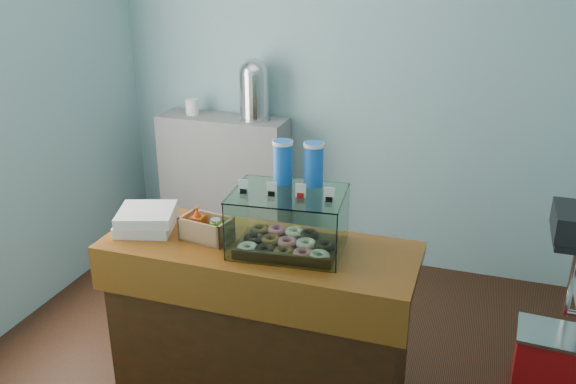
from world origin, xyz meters
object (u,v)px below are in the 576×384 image
(coffee_urn, at_px, (254,88))
(red_cooler, at_px, (551,359))
(counter, at_px, (260,320))
(display_case, at_px, (290,215))

(coffee_urn, relative_size, red_cooler, 1.12)
(counter, bearing_deg, display_case, 15.57)
(display_case, bearing_deg, red_cooler, 15.10)
(red_cooler, bearing_deg, counter, -156.73)
(counter, height_order, display_case, display_case)
(coffee_urn, bearing_deg, counter, -68.13)
(counter, height_order, coffee_urn, coffee_urn)
(display_case, height_order, coffee_urn, coffee_urn)
(counter, distance_m, display_case, 0.63)
(display_case, xyz_separation_m, coffee_urn, (-0.79, 1.55, 0.27))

